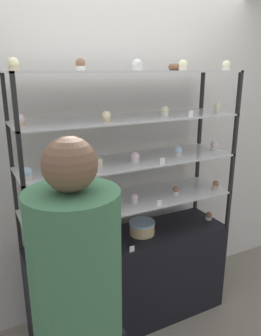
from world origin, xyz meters
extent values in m
plane|color=gray|center=(0.00, 0.00, 0.00)|extent=(20.00, 20.00, 0.00)
cube|color=silver|center=(0.00, 0.36, 1.30)|extent=(8.00, 0.05, 2.60)
cube|color=black|center=(0.00, 0.00, 0.37)|extent=(1.53, 0.43, 0.74)
cube|color=black|center=(-0.75, 0.20, 0.89)|extent=(0.02, 0.02, 0.30)
cube|color=black|center=(0.75, 0.20, 0.89)|extent=(0.02, 0.02, 0.30)
cube|color=black|center=(-0.75, -0.20, 0.89)|extent=(0.02, 0.02, 0.30)
cube|color=black|center=(0.75, -0.20, 0.89)|extent=(0.02, 0.02, 0.30)
cube|color=silver|center=(0.00, 0.00, 1.03)|extent=(1.53, 0.43, 0.01)
cube|color=black|center=(-0.75, 0.20, 1.18)|extent=(0.02, 0.02, 0.30)
cube|color=black|center=(0.75, 0.20, 1.18)|extent=(0.02, 0.02, 0.30)
cube|color=black|center=(-0.75, -0.20, 1.18)|extent=(0.02, 0.02, 0.30)
cube|color=black|center=(0.75, -0.20, 1.18)|extent=(0.02, 0.02, 0.30)
cube|color=silver|center=(0.00, 0.00, 1.32)|extent=(1.53, 0.43, 0.01)
cube|color=black|center=(-0.75, 0.20, 1.48)|extent=(0.02, 0.02, 0.30)
cube|color=black|center=(0.75, 0.20, 1.48)|extent=(0.02, 0.02, 0.30)
cube|color=black|center=(-0.75, -0.20, 1.48)|extent=(0.02, 0.02, 0.30)
cube|color=black|center=(0.75, -0.20, 1.48)|extent=(0.02, 0.02, 0.30)
cube|color=silver|center=(0.00, 0.00, 1.62)|extent=(1.53, 0.43, 0.01)
cube|color=black|center=(-0.75, 0.20, 1.77)|extent=(0.02, 0.02, 0.30)
cube|color=black|center=(0.75, 0.20, 1.77)|extent=(0.02, 0.02, 0.30)
cube|color=black|center=(-0.75, -0.20, 1.77)|extent=(0.02, 0.02, 0.30)
cube|color=black|center=(0.75, -0.20, 1.77)|extent=(0.02, 0.02, 0.30)
cube|color=silver|center=(0.00, 0.00, 1.92)|extent=(1.53, 0.43, 0.01)
cylinder|color=#DBBC84|center=(0.10, 0.00, 0.78)|extent=(0.19, 0.19, 0.08)
cylinder|color=silver|center=(0.10, 0.00, 0.83)|extent=(0.19, 0.19, 0.02)
cube|color=beige|center=(-0.37, 0.01, 1.35)|extent=(0.25, 0.18, 0.05)
cube|color=#F4EAB2|center=(-0.37, 0.01, 1.38)|extent=(0.25, 0.18, 0.01)
cylinder|color=white|center=(-0.71, -0.07, 0.75)|extent=(0.05, 0.05, 0.03)
sphere|color=#F4EAB2|center=(-0.71, -0.07, 0.78)|extent=(0.05, 0.05, 0.05)
cylinder|color=beige|center=(-0.23, -0.07, 0.75)|extent=(0.05, 0.05, 0.03)
sphere|color=#F4EAB2|center=(-0.23, -0.07, 0.78)|extent=(0.05, 0.05, 0.05)
cylinder|color=beige|center=(0.71, -0.04, 0.75)|extent=(0.05, 0.05, 0.03)
sphere|color=#8C5B42|center=(0.71, -0.04, 0.78)|extent=(0.05, 0.05, 0.05)
cube|color=white|center=(-0.09, -0.19, 0.76)|extent=(0.04, 0.00, 0.04)
cylinder|color=#CCB28C|center=(-0.70, -0.10, 1.05)|extent=(0.05, 0.05, 0.03)
sphere|color=silver|center=(-0.70, -0.10, 1.07)|extent=(0.05, 0.05, 0.05)
cylinder|color=#CCB28C|center=(-0.35, -0.05, 1.05)|extent=(0.05, 0.05, 0.03)
sphere|color=#E5996B|center=(-0.35, -0.05, 1.07)|extent=(0.05, 0.05, 0.05)
cylinder|color=white|center=(0.00, -0.06, 1.05)|extent=(0.05, 0.05, 0.03)
sphere|color=silver|center=(0.00, -0.06, 1.07)|extent=(0.05, 0.05, 0.05)
cylinder|color=white|center=(0.35, -0.07, 1.05)|extent=(0.05, 0.05, 0.03)
sphere|color=#8C5B42|center=(0.35, -0.07, 1.07)|extent=(0.05, 0.05, 0.05)
cylinder|color=#CCB28C|center=(0.70, -0.10, 1.05)|extent=(0.05, 0.05, 0.03)
sphere|color=#8C5B42|center=(0.70, -0.10, 1.07)|extent=(0.05, 0.05, 0.05)
cube|color=white|center=(0.12, -0.19, 1.06)|extent=(0.04, 0.00, 0.04)
cylinder|color=beige|center=(-0.71, -0.10, 1.34)|extent=(0.06, 0.06, 0.02)
sphere|color=silver|center=(-0.71, -0.10, 1.37)|extent=(0.06, 0.06, 0.06)
cylinder|color=white|center=(0.00, -0.07, 1.34)|extent=(0.06, 0.06, 0.02)
sphere|color=silver|center=(0.00, -0.07, 1.37)|extent=(0.06, 0.06, 0.06)
cylinder|color=beige|center=(0.36, -0.06, 1.34)|extent=(0.06, 0.06, 0.02)
sphere|color=silver|center=(0.36, -0.06, 1.37)|extent=(0.06, 0.06, 0.06)
cylinder|color=white|center=(0.71, -0.04, 1.34)|extent=(0.06, 0.06, 0.02)
sphere|color=silver|center=(0.71, -0.04, 1.37)|extent=(0.06, 0.06, 0.06)
cube|color=white|center=(0.14, -0.19, 1.35)|extent=(0.04, 0.00, 0.04)
cylinder|color=#CCB28C|center=(-0.71, -0.03, 1.64)|extent=(0.05, 0.05, 0.02)
sphere|color=silver|center=(-0.71, -0.03, 1.66)|extent=(0.05, 0.05, 0.05)
cylinder|color=#CCB28C|center=(-0.22, -0.12, 1.64)|extent=(0.05, 0.05, 0.02)
sphere|color=#F4EAB2|center=(-0.22, -0.12, 1.66)|extent=(0.05, 0.05, 0.05)
cylinder|color=white|center=(0.23, -0.06, 1.64)|extent=(0.05, 0.05, 0.02)
sphere|color=#F4EAB2|center=(0.23, -0.06, 1.66)|extent=(0.05, 0.05, 0.05)
cylinder|color=beige|center=(0.70, -0.05, 1.64)|extent=(0.05, 0.05, 0.02)
sphere|color=#F4EAB2|center=(0.70, -0.05, 1.66)|extent=(0.05, 0.05, 0.05)
cube|color=white|center=(0.35, -0.19, 1.65)|extent=(0.04, 0.00, 0.04)
cylinder|color=#CCB28C|center=(-0.72, -0.06, 1.93)|extent=(0.05, 0.05, 0.03)
sphere|color=#F4EAB2|center=(-0.72, -0.06, 1.96)|extent=(0.06, 0.06, 0.06)
cylinder|color=white|center=(-0.36, -0.07, 1.93)|extent=(0.05, 0.05, 0.03)
sphere|color=#8C5B42|center=(-0.36, -0.07, 1.96)|extent=(0.06, 0.06, 0.06)
cylinder|color=beige|center=(-0.01, -0.10, 1.93)|extent=(0.05, 0.05, 0.03)
sphere|color=white|center=(-0.01, -0.10, 1.96)|extent=(0.06, 0.06, 0.06)
cylinder|color=beige|center=(0.34, -0.09, 1.93)|extent=(0.05, 0.05, 0.03)
sphere|color=#F4EAB2|center=(0.34, -0.09, 1.96)|extent=(0.06, 0.06, 0.06)
cylinder|color=beige|center=(0.72, -0.09, 1.93)|extent=(0.05, 0.05, 0.03)
sphere|color=#F4EAB2|center=(0.72, -0.09, 1.96)|extent=(0.06, 0.06, 0.06)
cube|color=white|center=(-0.04, -0.19, 1.94)|extent=(0.04, 0.00, 0.04)
torus|color=brown|center=(0.37, 0.02, 1.94)|extent=(0.13, 0.13, 0.04)
cylinder|color=#3F724C|center=(-0.65, -0.75, 1.13)|extent=(0.39, 0.39, 0.68)
sphere|color=brown|center=(-0.65, -0.75, 1.58)|extent=(0.22, 0.22, 0.22)
camera|label=1|loc=(-1.00, -1.94, 1.93)|focal=35.00mm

